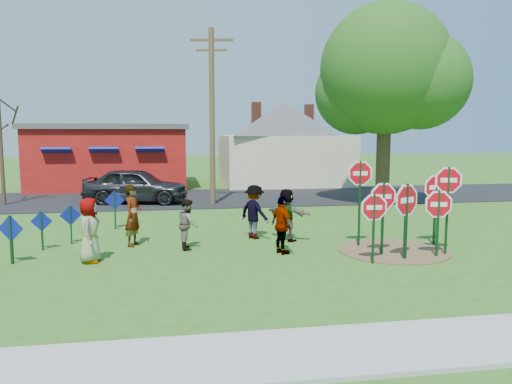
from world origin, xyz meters
TOP-DOWN VIEW (x-y plane):
  - ground at (0.00, 0.00)m, footprint 120.00×120.00m
  - sidewalk at (0.00, -7.20)m, footprint 22.00×1.80m
  - road at (0.00, 11.50)m, footprint 120.00×7.50m
  - dirt_patch at (4.50, -1.00)m, footprint 3.20×3.20m
  - red_building at (-5.50, 17.99)m, footprint 9.40×7.69m
  - cream_house at (5.50, 18.00)m, footprint 9.40×9.40m
  - stop_sign_a at (3.36, -2.21)m, footprint 0.96×0.07m
  - stop_sign_b at (3.71, -0.29)m, footprint 1.02×0.08m
  - stop_sign_c at (5.76, -1.66)m, footprint 1.00×0.25m
  - stop_sign_d at (6.10, -0.42)m, footprint 1.06×0.07m
  - stop_sign_e at (4.38, -1.97)m, footprint 1.10×0.52m
  - stop_sign_f at (5.37, -1.86)m, footprint 1.03×0.17m
  - stop_sign_g at (3.97, -1.39)m, footprint 1.06×0.09m
  - blue_diamond_a at (-6.00, -0.68)m, footprint 0.69×0.24m
  - blue_diamond_b at (-5.59, 0.79)m, footprint 0.62×0.06m
  - blue_diamond_c at (-4.92, 1.52)m, footprint 0.63×0.15m
  - blue_diamond_d at (-3.84, 3.78)m, footprint 0.70×0.07m
  - person_a at (-4.00, -0.84)m, footprint 0.60×0.88m
  - person_b at (-3.01, 0.95)m, footprint 0.68×0.80m
  - person_c at (-1.38, 0.29)m, footprint 0.60×0.75m
  - person_d at (0.79, 1.38)m, footprint 1.20×1.29m
  - person_e at (1.23, -0.80)m, footprint 0.73×1.05m
  - person_f at (1.74, 0.87)m, footprint 1.43×1.47m
  - suv at (-3.53, 10.16)m, footprint 5.25×3.02m
  - utility_pole at (0.08, 9.09)m, footprint 1.98×0.50m
  - leafy_tree at (8.00, 7.45)m, footprint 6.51×5.94m
  - bare_tree_west at (-9.63, 10.50)m, footprint 1.80×1.80m

SIDE VIEW (x-z plane):
  - ground at x=0.00m, z-range 0.00..0.00m
  - dirt_patch at x=4.50m, z-range 0.00..0.03m
  - road at x=0.00m, z-range 0.00..0.04m
  - sidewalk at x=0.00m, z-range 0.00..0.08m
  - blue_diamond_b at x=-5.59m, z-range 0.14..1.31m
  - person_c at x=-1.38m, z-range 0.00..1.48m
  - blue_diamond_c at x=-4.92m, z-range 0.14..1.36m
  - blue_diamond_a at x=-6.00m, z-range 0.15..1.45m
  - person_e at x=1.23m, z-range 0.00..1.66m
  - person_f at x=1.74m, z-range 0.00..1.67m
  - blue_diamond_d at x=-3.84m, z-range 0.16..1.54m
  - person_a at x=-4.00m, z-range 0.00..1.73m
  - person_d at x=0.79m, z-range 0.00..1.75m
  - suv at x=-3.53m, z-range 0.04..1.72m
  - person_b at x=-3.01m, z-range 0.00..1.87m
  - stop_sign_a at x=3.36m, z-range 0.36..2.33m
  - stop_sign_f at x=5.37m, z-range 0.37..2.37m
  - stop_sign_e at x=4.38m, z-range 0.37..2.61m
  - stop_sign_g at x=3.97m, z-range 0.40..2.59m
  - stop_sign_d at x=6.10m, z-range 0.47..2.78m
  - stop_sign_c at x=5.76m, z-range 0.53..3.16m
  - red_building at x=-5.50m, z-range 0.02..3.92m
  - stop_sign_b at x=3.71m, z-range 0.62..3.35m
  - cream_house at x=5.50m, z-range -0.33..6.17m
  - bare_tree_west at x=-9.63m, z-range 0.83..6.50m
  - utility_pole at x=0.08m, z-range 0.21..8.37m
  - leafy_tree at x=8.00m, z-range 1.33..10.59m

